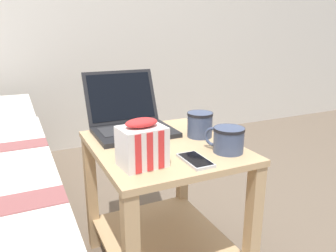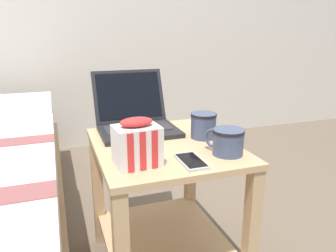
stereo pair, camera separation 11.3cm
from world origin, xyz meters
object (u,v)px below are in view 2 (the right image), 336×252
object	(u,v)px
laptop	(136,119)
mug_front_right	(203,124)
mug_front_left	(227,140)
snack_bag	(137,144)
cell_phone	(191,161)

from	to	relation	value
laptop	mug_front_right	size ratio (longest dim) A/B	2.37
mug_front_left	mug_front_right	xyz separation A→B (m)	(0.00, 0.19, 0.01)
snack_bag	cell_phone	distance (m)	0.18
mug_front_left	cell_phone	bearing A→B (deg)	-168.31
mug_front_right	cell_phone	xyz separation A→B (m)	(-0.14, -0.22, -0.05)
mug_front_right	snack_bag	world-z (taller)	snack_bag
laptop	snack_bag	size ratio (longest dim) A/B	2.17
mug_front_left	snack_bag	size ratio (longest dim) A/B	0.87
laptop	mug_front_right	world-z (taller)	laptop
laptop	mug_front_left	xyz separation A→B (m)	(0.22, -0.37, 0.00)
laptop	mug_front_right	xyz separation A→B (m)	(0.22, -0.18, 0.01)
laptop	cell_phone	xyz separation A→B (m)	(0.08, -0.40, -0.04)
mug_front_left	snack_bag	bearing A→B (deg)	177.42
mug_front_left	snack_bag	world-z (taller)	snack_bag
mug_front_right	cell_phone	world-z (taller)	mug_front_right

